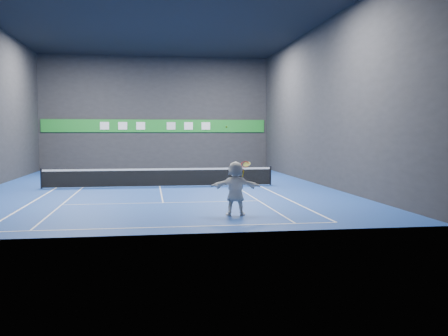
{
  "coord_description": "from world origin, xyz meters",
  "views": [
    {
      "loc": [
        -0.55,
        -27.31,
        2.92
      ],
      "look_at": [
        2.46,
        -7.25,
        1.5
      ],
      "focal_mm": 40.0,
      "sensor_mm": 36.0,
      "label": 1
    }
  ],
  "objects": [
    {
      "name": "sponsor_banner",
      "position": [
        0.0,
        12.93,
        3.5
      ],
      "size": [
        17.64,
        0.11,
        1.0
      ],
      "color": "#1C8429",
      "rests_on": "wall_back"
    },
    {
      "name": "player",
      "position": [
        2.46,
        -10.0,
        0.96
      ],
      "size": [
        1.86,
        0.85,
        1.93
      ],
      "primitive_type": "imported",
      "rotation": [
        0.0,
        0.0,
        2.98
      ],
      "color": "silver",
      "rests_on": "ground"
    },
    {
      "name": "sideline_singles_right",
      "position": [
        4.11,
        0.0,
        0.0
      ],
      "size": [
        0.06,
        23.78,
        0.01
      ],
      "primitive_type": "cube",
      "color": "white",
      "rests_on": "ground"
    },
    {
      "name": "baseline_near",
      "position": [
        0.0,
        -11.89,
        0.0
      ],
      "size": [
        10.98,
        0.08,
        0.01
      ],
      "primitive_type": "cube",
      "color": "white",
      "rests_on": "ground"
    },
    {
      "name": "center_service_line",
      "position": [
        0.0,
        0.0,
        0.0
      ],
      "size": [
        0.06,
        12.8,
        0.01
      ],
      "primitive_type": "cube",
      "color": "white",
      "rests_on": "ground"
    },
    {
      "name": "tennis_net",
      "position": [
        0.0,
        0.0,
        0.54
      ],
      "size": [
        12.5,
        0.1,
        1.07
      ],
      "color": "black",
      "rests_on": "ground"
    },
    {
      "name": "tennis_racket",
      "position": [
        2.81,
        -9.95,
        1.76
      ],
      "size": [
        0.43,
        0.29,
        0.61
      ],
      "color": "red",
      "rests_on": "player"
    },
    {
      "name": "wall_back",
      "position": [
        0.0,
        13.0,
        4.5
      ],
      "size": [
        18.0,
        0.1,
        9.0
      ],
      "primitive_type": "cube",
      "color": "#252528",
      "rests_on": "ground"
    },
    {
      "name": "ceiling",
      "position": [
        0.0,
        0.0,
        9.0
      ],
      "size": [
        26.0,
        26.0,
        0.0
      ],
      "primitive_type": "plane",
      "color": "black",
      "rests_on": "ground"
    },
    {
      "name": "ground",
      "position": [
        0.0,
        0.0,
        0.0
      ],
      "size": [
        26.0,
        26.0,
        0.0
      ],
      "primitive_type": "plane",
      "color": "navy",
      "rests_on": "ground"
    },
    {
      "name": "service_line_near",
      "position": [
        0.0,
        -6.4,
        0.0
      ],
      "size": [
        8.23,
        0.06,
        0.01
      ],
      "primitive_type": "cube",
      "color": "white",
      "rests_on": "ground"
    },
    {
      "name": "baseline_far",
      "position": [
        0.0,
        11.89,
        0.0
      ],
      "size": [
        10.98,
        0.08,
        0.01
      ],
      "primitive_type": "cube",
      "color": "white",
      "rests_on": "ground"
    },
    {
      "name": "wall_front",
      "position": [
        0.0,
        -13.0,
        4.5
      ],
      "size": [
        18.0,
        0.1,
        9.0
      ],
      "primitive_type": "cube",
      "color": "#252528",
      "rests_on": "ground"
    },
    {
      "name": "sideline_doubles_right",
      "position": [
        5.49,
        0.0,
        0.0
      ],
      "size": [
        0.08,
        23.78,
        0.01
      ],
      "primitive_type": "cube",
      "color": "white",
      "rests_on": "ground"
    },
    {
      "name": "wall_right",
      "position": [
        9.0,
        0.0,
        4.5
      ],
      "size": [
        0.1,
        26.0,
        9.0
      ],
      "primitive_type": "cube",
      "color": "#252528",
      "rests_on": "ground"
    },
    {
      "name": "sideline_doubles_left",
      "position": [
        -5.49,
        0.0,
        0.0
      ],
      "size": [
        0.08,
        23.78,
        0.01
      ],
      "primitive_type": "cube",
      "color": "white",
      "rests_on": "ground"
    },
    {
      "name": "service_line_far",
      "position": [
        0.0,
        6.4,
        0.0
      ],
      "size": [
        8.23,
        0.06,
        0.01
      ],
      "primitive_type": "cube",
      "color": "white",
      "rests_on": "ground"
    },
    {
      "name": "tennis_ball",
      "position": [
        2.16,
        -9.81,
        3.14
      ],
      "size": [
        0.06,
        0.06,
        0.06
      ],
      "primitive_type": "sphere",
      "color": "#CFEE27",
      "rests_on": "player"
    },
    {
      "name": "sideline_singles_left",
      "position": [
        -4.11,
        0.0,
        0.0
      ],
      "size": [
        0.06,
        23.78,
        0.01
      ],
      "primitive_type": "cube",
      "color": "white",
      "rests_on": "ground"
    }
  ]
}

